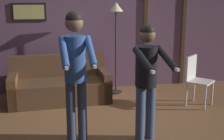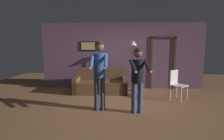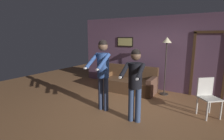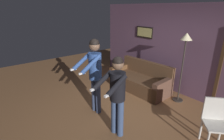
% 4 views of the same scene
% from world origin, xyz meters
% --- Properties ---
extents(ground_plane, '(12.00, 12.00, 0.00)m').
position_xyz_m(ground_plane, '(0.00, 0.00, 0.00)').
color(ground_plane, '#8C5E3A').
extents(back_wall_assembly, '(6.40, 0.10, 2.60)m').
position_xyz_m(back_wall_assembly, '(0.01, 2.27, 1.30)').
color(back_wall_assembly, '#6D4C67').
rests_on(back_wall_assembly, ground_plane).
extents(couch, '(1.94, 0.94, 0.87)m').
position_xyz_m(couch, '(-0.77, 1.52, 0.28)').
color(couch, brown).
rests_on(couch, ground_plane).
extents(torchiere_lamp, '(0.29, 0.29, 1.89)m').
position_xyz_m(torchiere_lamp, '(0.41, 1.82, 1.51)').
color(torchiere_lamp, '#332D28').
rests_on(torchiere_lamp, ground_plane).
extents(person_standing_left, '(0.46, 0.71, 1.83)m').
position_xyz_m(person_standing_left, '(-0.58, -0.29, 1.13)').
color(person_standing_left, '#333F5E').
rests_on(person_standing_left, ground_plane).
extents(person_standing_right, '(0.51, 0.70, 1.66)m').
position_xyz_m(person_standing_right, '(0.38, -0.43, 1.00)').
color(person_standing_right, '#36496F').
rests_on(person_standing_right, ground_plane).
extents(dining_chair_distant, '(0.59, 0.59, 0.93)m').
position_xyz_m(dining_chair_distant, '(1.73, 0.82, 0.53)').
color(dining_chair_distant, silver).
rests_on(dining_chair_distant, ground_plane).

